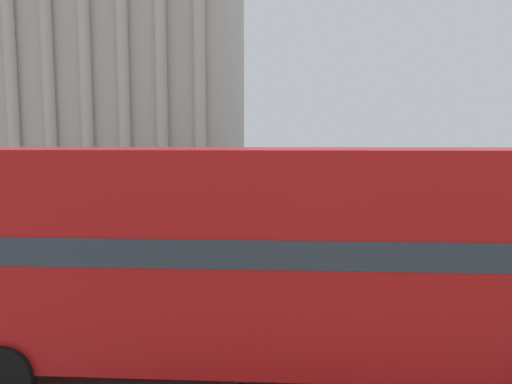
# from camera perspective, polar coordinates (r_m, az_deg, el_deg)

# --- Properties ---
(double_decker_bus) EXTENTS (11.22, 2.69, 4.04)m
(double_decker_bus) POSITION_cam_1_polar(r_m,az_deg,el_deg) (8.75, 1.85, -6.83)
(double_decker_bus) COLOR black
(double_decker_bus) RESTS_ON ground_plane
(plaza_building_left) EXTENTS (22.90, 15.02, 19.96)m
(plaza_building_left) POSITION_cam_1_polar(r_m,az_deg,el_deg) (48.60, -15.64, 12.82)
(plaza_building_left) COLOR #BCB2A8
(plaza_building_left) RESTS_ON ground_plane
(traffic_light_near) EXTENTS (0.42, 0.24, 3.30)m
(traffic_light_near) POSITION_cam_1_polar(r_m,az_deg,el_deg) (13.96, 5.09, -2.24)
(traffic_light_near) COLOR black
(traffic_light_near) RESTS_ON ground_plane
(traffic_light_mid) EXTENTS (0.42, 0.24, 3.74)m
(traffic_light_mid) POSITION_cam_1_polar(r_m,az_deg,el_deg) (19.51, -8.50, 0.94)
(traffic_light_mid) COLOR black
(traffic_light_mid) RESTS_ON ground_plane
(traffic_light_far) EXTENTS (0.42, 0.24, 3.69)m
(traffic_light_far) POSITION_cam_1_polar(r_m,az_deg,el_deg) (26.34, 11.10, 2.20)
(traffic_light_far) COLOR black
(traffic_light_far) RESTS_ON ground_plane
(car_black) EXTENTS (4.20, 1.93, 1.35)m
(car_black) POSITION_cam_1_polar(r_m,az_deg,el_deg) (28.54, 25.72, -1.47)
(car_black) COLOR black
(car_black) RESTS_ON ground_plane
(car_white) EXTENTS (4.20, 1.93, 1.35)m
(car_white) POSITION_cam_1_polar(r_m,az_deg,el_deg) (25.32, 19.72, -2.13)
(car_white) COLOR black
(car_white) RESTS_ON ground_plane
(pedestrian_white) EXTENTS (0.32, 0.32, 1.63)m
(pedestrian_white) POSITION_cam_1_polar(r_m,az_deg,el_deg) (15.06, -12.71, -6.54)
(pedestrian_white) COLOR #282B33
(pedestrian_white) RESTS_ON ground_plane
(pedestrian_olive) EXTENTS (0.32, 0.32, 1.60)m
(pedestrian_olive) POSITION_cam_1_polar(r_m,az_deg,el_deg) (33.06, -3.97, 0.48)
(pedestrian_olive) COLOR #282B33
(pedestrian_olive) RESTS_ON ground_plane
(pedestrian_blue) EXTENTS (0.32, 0.32, 1.80)m
(pedestrian_blue) POSITION_cam_1_polar(r_m,az_deg,el_deg) (35.11, 18.12, 0.74)
(pedestrian_blue) COLOR #282B33
(pedestrian_blue) RESTS_ON ground_plane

